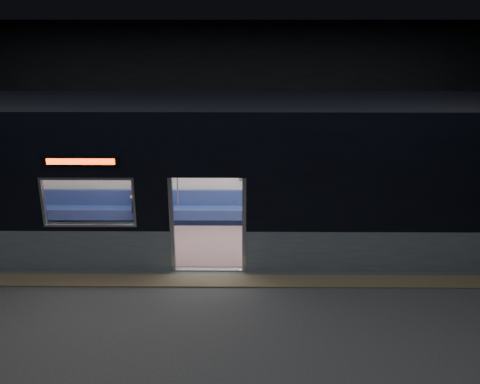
{
  "coord_description": "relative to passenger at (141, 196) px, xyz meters",
  "views": [
    {
      "loc": [
        0.74,
        -8.54,
        5.01
      ],
      "look_at": [
        0.64,
        2.3,
        1.32
      ],
      "focal_mm": 38.0,
      "sensor_mm": 36.0,
      "label": 1
    }
  ],
  "objects": [
    {
      "name": "station_floor",
      "position": [
        1.88,
        -3.55,
        -0.77
      ],
      "size": [
        24.0,
        14.0,
        0.01
      ],
      "primitive_type": "cube",
      "color": "#47494C",
      "rests_on": "ground"
    },
    {
      "name": "station_envelope",
      "position": [
        1.88,
        -3.55,
        2.9
      ],
      "size": [
        24.0,
        14.0,
        5.0
      ],
      "color": "black",
      "rests_on": "station_floor"
    },
    {
      "name": "transit_map",
      "position": [
        3.06,
        0.31,
        0.72
      ],
      "size": [
        1.05,
        0.03,
        0.68
      ],
      "primitive_type": "cube",
      "color": "white",
      "rests_on": "metro_car"
    },
    {
      "name": "metro_car",
      "position": [
        1.88,
        -1.0,
        1.08
      ],
      "size": [
        18.0,
        3.04,
        3.35
      ],
      "color": "#8F9FAA",
      "rests_on": "station_floor"
    },
    {
      "name": "tactile_strip",
      "position": [
        1.88,
        -3.0,
        -0.75
      ],
      "size": [
        22.8,
        0.5,
        0.03
      ],
      "primitive_type": "cube",
      "color": "#8C7F59",
      "rests_on": "station_floor"
    },
    {
      "name": "handbag",
      "position": [
        -0.03,
        -0.21,
        -0.1
      ],
      "size": [
        0.33,
        0.31,
        0.14
      ],
      "primitive_type": "cube",
      "rotation": [
        0.0,
        0.0,
        0.27
      ],
      "color": "black",
      "rests_on": "passenger"
    },
    {
      "name": "passenger",
      "position": [
        0.0,
        0.0,
        0.0
      ],
      "size": [
        0.38,
        0.65,
        1.3
      ],
      "rotation": [
        0.0,
        0.0,
        0.11
      ],
      "color": "black",
      "rests_on": "metro_car"
    }
  ]
}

